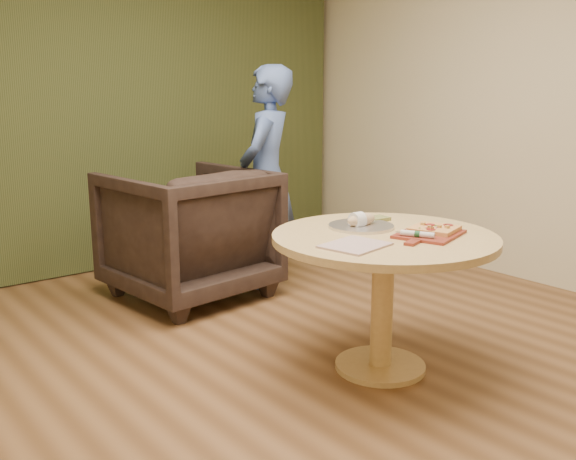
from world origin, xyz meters
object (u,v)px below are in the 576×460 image
Objects in this scene: cutlery_roll at (417,234)px; armchair at (188,226)px; person_standing at (267,178)px; bread_roll at (360,220)px; flatbread_pizza at (434,229)px; pedestal_table at (384,260)px; pizza_paddle at (428,235)px; serving_tray at (361,226)px.

armchair is (-0.22, 1.92, -0.26)m from cutlery_roll.
bread_roll is at bearing 37.70° from person_standing.
person_standing is at bearing 50.89° from cutlery_roll.
pedestal_table is at bearing 144.79° from flatbread_pizza.
pizza_paddle is at bearing -69.17° from bread_roll.
serving_tray reaches higher than pedestal_table.
flatbread_pizza is 0.27× the size of armchair.
bread_roll is at bearing 92.85° from pizza_paddle.
flatbread_pizza is 0.17× the size of person_standing.
bread_roll is (-0.02, 0.38, 0.01)m from cutlery_roll.
bread_roll is at bearing 86.08° from pedestal_table.
cutlery_roll is at bearing -87.68° from serving_tray.
flatbread_pizza is at bearing -60.98° from serving_tray.
armchair is (-0.33, 1.90, -0.24)m from pizza_paddle.
bread_roll is (0.01, 0.19, 0.18)m from pedestal_table.
cutlery_roll reaches higher than serving_tray.
bread_roll reaches higher than pizza_paddle.
pedestal_table is at bearing -96.51° from serving_tray.
pizza_paddle is 1.33× the size of serving_tray.
armchair is at bearing 97.56° from serving_tray.
flatbread_pizza reaches higher than cutlery_roll.
pizza_paddle is at bearing -15.87° from cutlery_roll.
serving_tray is 0.04m from bread_roll.
serving_tray reaches higher than pizza_paddle.
armchair is at bearing 97.23° from bread_roll.
flatbread_pizza is at bearing 47.09° from person_standing.
bread_roll is (-0.20, 0.35, 0.02)m from flatbread_pizza.
bread_roll is 1.57m from armchair.
pedestal_table is 0.25m from serving_tray.
cutlery_roll is at bearing 90.80° from armchair.
flatbread_pizza is (0.06, 0.01, 0.02)m from pizza_paddle.
flatbread_pizza is at bearing -15.25° from cutlery_roll.
cutlery_roll reaches higher than pedestal_table.
cutlery_roll reaches higher than pizza_paddle.
bread_roll is 0.19× the size of armchair.
pedestal_table is at bearing -93.92° from bread_roll.
bread_roll is 1.49m from person_standing.
cutlery_roll is 0.97× the size of bread_roll.
pedestal_table is 0.27m from bread_roll.
person_standing is (0.43, 1.43, 0.03)m from bread_roll.
armchair reaches higher than flatbread_pizza.
flatbread_pizza reaches higher than pizza_paddle.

